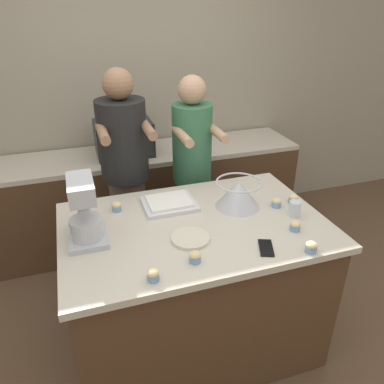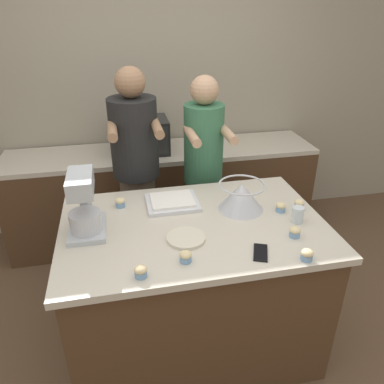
{
  "view_description": "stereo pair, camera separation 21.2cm",
  "coord_description": "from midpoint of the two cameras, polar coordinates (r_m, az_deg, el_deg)",
  "views": [
    {
      "loc": [
        -0.6,
        -1.75,
        2.09
      ],
      "look_at": [
        0.0,
        0.05,
        1.12
      ],
      "focal_mm": 35.0,
      "sensor_mm": 36.0,
      "label": 1
    },
    {
      "loc": [
        -0.39,
        -1.8,
        2.09
      ],
      "look_at": [
        0.0,
        0.05,
        1.12
      ],
      "focal_mm": 35.0,
      "sensor_mm": 36.0,
      "label": 2
    }
  ],
  "objects": [
    {
      "name": "ground_plane",
      "position": [
        2.79,
        2.57,
        -21.54
      ],
      "size": [
        16.0,
        16.0,
        0.0
      ],
      "primitive_type": "plane",
      "color": "brown"
    },
    {
      "name": "back_wall",
      "position": [
        3.61,
        -3.94,
        15.22
      ],
      "size": [
        10.0,
        0.06,
        2.7
      ],
      "color": "gray",
      "rests_on": "ground_plane"
    },
    {
      "name": "island_counter",
      "position": [
        2.45,
        2.81,
        -14.22
      ],
      "size": [
        1.52,
        1.0,
        0.94
      ],
      "color": "#4C331E",
      "rests_on": "ground_plane"
    },
    {
      "name": "back_counter",
      "position": [
        3.59,
        -2.67,
        -0.26
      ],
      "size": [
        2.8,
        0.6,
        0.89
      ],
      "color": "#4C331E",
      "rests_on": "ground_plane"
    },
    {
      "name": "person_left",
      "position": [
        2.84,
        -6.26,
        2.1
      ],
      "size": [
        0.36,
        0.51,
        1.71
      ],
      "color": "brown",
      "rests_on": "ground_plane"
    },
    {
      "name": "person_right",
      "position": [
        2.93,
        3.81,
        2.49
      ],
      "size": [
        0.32,
        0.49,
        1.64
      ],
      "color": "brown",
      "rests_on": "ground_plane"
    },
    {
      "name": "stand_mixer",
      "position": [
        2.07,
        -13.34,
        -2.31
      ],
      "size": [
        0.2,
        0.3,
        0.35
      ],
      "color": "#B2B7BC",
      "rests_on": "island_counter"
    },
    {
      "name": "mixing_bowl",
      "position": [
        2.31,
        10.16,
        -0.65
      ],
      "size": [
        0.29,
        0.29,
        0.17
      ],
      "color": "#BCBCC1",
      "rests_on": "island_counter"
    },
    {
      "name": "baking_tray",
      "position": [
        2.36,
        -0.46,
        -1.57
      ],
      "size": [
        0.32,
        0.28,
        0.04
      ],
      "color": "silver",
      "rests_on": "island_counter"
    },
    {
      "name": "microwave_oven",
      "position": [
        3.33,
        -6.03,
        8.47
      ],
      "size": [
        0.48,
        0.35,
        0.3
      ],
      "color": "black",
      "rests_on": "back_counter"
    },
    {
      "name": "cell_phone",
      "position": [
        1.98,
        13.48,
        -9.06
      ],
      "size": [
        0.12,
        0.16,
        0.01
      ],
      "color": "black",
      "rests_on": "island_counter"
    },
    {
      "name": "drinking_glass",
      "position": [
        2.28,
        18.42,
        -3.36
      ],
      "size": [
        0.07,
        0.07,
        0.1
      ],
      "color": "silver",
      "rests_on": "island_counter"
    },
    {
      "name": "small_plate",
      "position": [
        2.03,
        2.09,
        -7.12
      ],
      "size": [
        0.21,
        0.21,
        0.02
      ],
      "color": "beige",
      "rests_on": "island_counter"
    },
    {
      "name": "cupcake_0",
      "position": [
        2.36,
        15.9,
        -2.29
      ],
      "size": [
        0.06,
        0.06,
        0.06
      ],
      "color": "#759EC6",
      "rests_on": "island_counter"
    },
    {
      "name": "cupcake_1",
      "position": [
        1.77,
        -4.37,
        -12.09
      ],
      "size": [
        0.06,
        0.06,
        0.06
      ],
      "color": "#759EC6",
      "rests_on": "island_counter"
    },
    {
      "name": "cupcake_2",
      "position": [
        1.99,
        20.13,
        -9.07
      ],
      "size": [
        0.06,
        0.06,
        0.06
      ],
      "color": "#759EC6",
      "rests_on": "island_counter"
    },
    {
      "name": "cupcake_3",
      "position": [
        2.43,
        18.45,
        -1.83
      ],
      "size": [
        0.06,
        0.06,
        0.06
      ],
      "color": "#759EC6",
      "rests_on": "island_counter"
    },
    {
      "name": "cupcake_4",
      "position": [
        2.15,
        18.19,
        -5.87
      ],
      "size": [
        0.06,
        0.06,
        0.06
      ],
      "color": "#759EC6",
      "rests_on": "island_counter"
    },
    {
      "name": "cupcake_5",
      "position": [
        2.35,
        -8.37,
        -1.64
      ],
      "size": [
        0.06,
        0.06,
        0.06
      ],
      "color": "#759EC6",
      "rests_on": "island_counter"
    },
    {
      "name": "cupcake_6",
      "position": [
        1.86,
        2.33,
        -9.9
      ],
      "size": [
        0.06,
        0.06,
        0.06
      ],
      "color": "#759EC6",
      "rests_on": "island_counter"
    }
  ]
}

